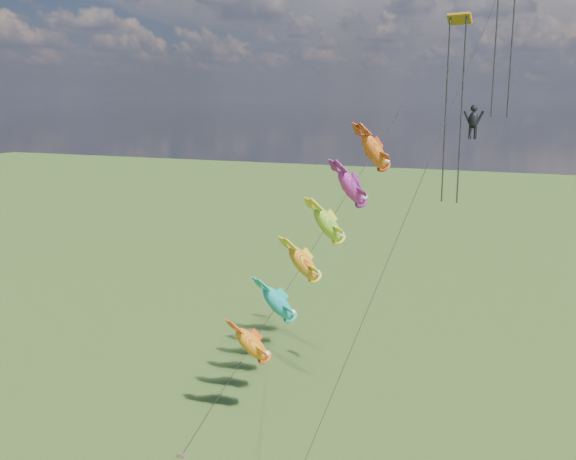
% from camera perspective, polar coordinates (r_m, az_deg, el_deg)
% --- Properties ---
extents(fish_windsock_rig, '(8.28, 13.77, 18.21)m').
position_cam_1_polar(fish_windsock_rig, '(36.63, 2.47, -1.27)').
color(fish_windsock_rig, brown).
rests_on(fish_windsock_rig, ground).
extents(parafoil_rig, '(7.35, 16.45, 27.13)m').
position_cam_1_polar(parafoil_rig, '(32.36, 16.12, 12.12)').
color(parafoil_rig, brown).
rests_on(parafoil_rig, ground).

